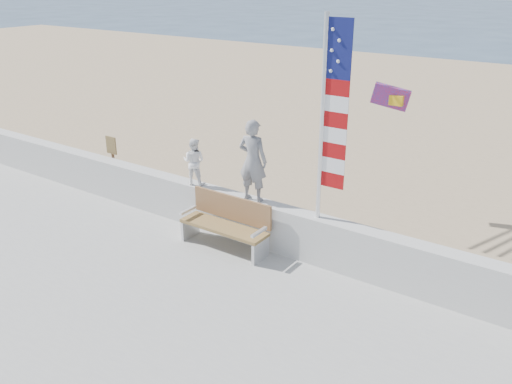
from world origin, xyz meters
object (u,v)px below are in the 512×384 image
adult (253,161)px  bench (227,222)px  child (194,161)px  flag (329,113)px

adult → bench: (-0.30, -0.45, -1.18)m
adult → child: bearing=-6.0°
adult → bench: 1.30m
adult → flag: (1.54, -0.00, 1.12)m
adult → bench: adult is taller
child → bench: size_ratio=0.54×
bench → flag: size_ratio=0.51×
adult → child: (-1.46, 0.00, -0.30)m
adult → bench: size_ratio=0.88×
child → bench: (1.16, -0.45, -0.88)m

